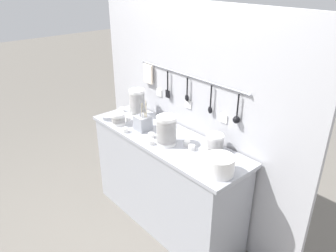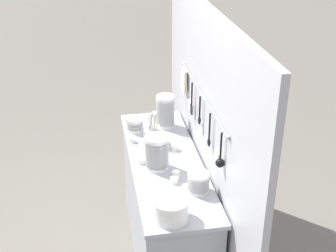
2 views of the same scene
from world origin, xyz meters
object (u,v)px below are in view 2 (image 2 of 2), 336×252
bowl_stack_tall_left (135,125)px  cup_edge_far (174,180)px  cup_mid_row (161,134)px  cup_front_left (150,153)px  cutlery_caddy (152,136)px  cup_edge_near (132,140)px  cup_centre (149,127)px  steel_mixing_bowl (133,120)px  bowl_stack_wide_centre (198,182)px  plate_stack (171,209)px  bowl_stack_nested_right (165,111)px  bowl_stack_short_front (157,153)px  cup_beside_plates (155,114)px  cup_by_caddy (176,174)px  cup_back_left (142,161)px  cup_back_right (175,148)px

bowl_stack_tall_left → cup_edge_far: size_ratio=2.38×
cup_mid_row → cup_front_left: (0.27, -0.12, 0.00)m
cutlery_caddy → cup_edge_near: 0.17m
cup_centre → steel_mixing_bowl: bearing=-144.4°
bowl_stack_wide_centre → cup_centre: 0.92m
cup_edge_far → plate_stack: bearing=-14.0°
cup_edge_near → cup_edge_far: bearing=19.7°
bowl_stack_nested_right → cup_front_left: (0.44, -0.18, -0.11)m
bowl_stack_wide_centre → cup_centre: size_ratio=2.65×
bowl_stack_short_front → cup_edge_far: size_ratio=4.65×
steel_mixing_bowl → bowl_stack_nested_right: bearing=65.0°
bowl_stack_short_front → cup_beside_plates: size_ratio=4.65×
bowl_stack_tall_left → cup_edge_far: bearing=12.5°
bowl_stack_tall_left → cup_centre: (-0.01, 0.11, -0.04)m
cup_centre → cup_by_caddy: bearing=6.8°
bowl_stack_nested_right → cup_edge_far: bearing=-5.6°
cup_centre → cup_beside_plates: bearing=160.1°
bowl_stack_tall_left → cup_back_left: (0.49, -0.01, -0.04)m
cup_by_caddy → cup_edge_near: same height
cup_by_caddy → cup_front_left: same height
bowl_stack_nested_right → plate_stack: bearing=-8.2°
bowl_stack_short_front → steel_mixing_bowl: bearing=-173.2°
cup_edge_near → cup_beside_plates: 0.47m
bowl_stack_tall_left → cutlery_caddy: size_ratio=0.45×
cup_back_right → cup_front_left: size_ratio=1.00×
bowl_stack_wide_centre → cup_edge_far: (-0.12, -0.13, -0.05)m
cup_by_caddy → cup_beside_plates: same height
bowl_stack_wide_centre → cup_back_right: size_ratio=2.65×
cup_edge_far → bowl_stack_nested_right: bearing=174.4°
cup_front_left → cup_back_right: bearing=104.7°
cup_back_right → cup_front_left: bearing=-75.3°
steel_mixing_bowl → cup_back_right: size_ratio=2.34×
bowl_stack_wide_centre → cup_front_left: (-0.49, -0.24, -0.05)m
bowl_stack_wide_centre → cup_back_left: size_ratio=2.65×
cup_edge_near → bowl_stack_short_front: bearing=18.3°
bowl_stack_nested_right → cup_front_left: bowl_stack_nested_right is taller
bowl_stack_tall_left → bowl_stack_nested_right: size_ratio=0.47×
bowl_stack_nested_right → steel_mixing_bowl: size_ratio=2.18×
bowl_stack_wide_centre → cup_back_right: (-0.54, -0.05, -0.05)m
cup_beside_plates → steel_mixing_bowl: bearing=-70.0°
bowl_stack_wide_centre → cup_by_caddy: size_ratio=2.65×
cup_mid_row → bowl_stack_wide_centre: bearing=8.6°
bowl_stack_wide_centre → cup_mid_row: bearing=-171.4°
bowl_stack_tall_left → steel_mixing_bowl: (-0.16, 0.00, -0.04)m
cup_centre → cup_mid_row: same height
cup_mid_row → cup_edge_far: (0.65, -0.02, 0.00)m
steel_mixing_bowl → bowl_stack_short_front: bearing=6.8°
bowl_stack_nested_right → cup_by_caddy: bowl_stack_nested_right is taller
cup_front_left → cutlery_caddy: bearing=166.6°
cup_mid_row → plate_stack: bearing=-6.0°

